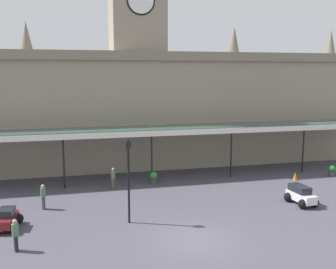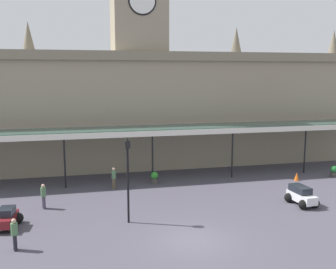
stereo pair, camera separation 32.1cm
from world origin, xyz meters
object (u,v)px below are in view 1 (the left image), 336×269
Objects in this scene: victorian_lamppost at (128,171)px; planter_by_canopy at (332,171)px; car_white_estate at (301,196)px; pedestrian_crossing_forecourt at (43,196)px; traffic_cone at (295,176)px; planter_forecourt_centre at (154,178)px; pedestrian_near_entrance at (113,177)px; pedestrian_beside_cars at (15,234)px; car_maroon_sedan at (7,220)px.

victorian_lamppost is 19.74m from planter_by_canopy.
victorian_lamppost is at bearing -177.42° from car_white_estate.
traffic_cone is (19.89, 2.38, -0.56)m from pedestrian_crossing_forecourt.
car_white_estate is at bearing -138.98° from planter_by_canopy.
car_white_estate is 1.39× the size of pedestrian_crossing_forecourt.
planter_forecourt_centre is (3.09, 7.84, -2.67)m from victorian_lamppost.
pedestrian_crossing_forecourt reaches higher than traffic_cone.
victorian_lamppost reaches higher than traffic_cone.
pedestrian_near_entrance reaches higher than planter_by_canopy.
pedestrian_beside_cars is (-17.84, -2.93, 0.34)m from car_white_estate.
pedestrian_near_entrance is 1.74× the size of planter_forecourt_centre.
pedestrian_near_entrance is at bearing 175.83° from traffic_cone.
pedestrian_crossing_forecourt is (-16.92, 3.11, 0.34)m from car_white_estate.
car_maroon_sedan is 9.26m from pedestrian_near_entrance.
pedestrian_near_entrance is 0.33× the size of victorian_lamppost.
pedestrian_beside_cars is 6.88m from victorian_lamppost.
victorian_lamppost is (0.22, -7.12, 2.25)m from pedestrian_near_entrance.
pedestrian_near_entrance reaches higher than traffic_cone.
pedestrian_beside_cars is 1.74× the size of planter_forecourt_centre.
car_white_estate is 2.42× the size of planter_by_canopy.
traffic_cone is (21.69, 5.28, -0.16)m from car_maroon_sedan.
pedestrian_beside_cars is (-0.92, -6.05, 0.00)m from pedestrian_crossing_forecourt.
planter_by_canopy is (3.73, 0.33, 0.14)m from traffic_cone.
planter_by_canopy is at bearing 6.55° from pedestrian_crossing_forecourt.
pedestrian_crossing_forecourt reaches higher than car_maroon_sedan.
car_white_estate reaches higher than traffic_cone.
traffic_cone is (20.80, 8.43, -0.56)m from pedestrian_beside_cars.
car_white_estate is at bearing -0.66° from car_maroon_sedan.
victorian_lamppost is 5.31× the size of planter_forecourt_centre.
traffic_cone is at bearing -8.82° from planter_forecourt_centre.
planter_by_canopy is at bearing 41.02° from car_white_estate.
pedestrian_crossing_forecourt is 23.78m from planter_by_canopy.
pedestrian_near_entrance is (5.82, 9.52, 0.00)m from pedestrian_beside_cars.
traffic_cone is at bearing 22.20° from victorian_lamppost.
car_maroon_sedan is 18.73m from car_white_estate.
victorian_lamppost reaches higher than pedestrian_beside_cars.
pedestrian_near_entrance is 18.74m from planter_by_canopy.
victorian_lamppost is (5.12, -3.64, 2.25)m from pedestrian_crossing_forecourt.
planter_forecourt_centre is (-11.67, 1.81, 0.14)m from traffic_cone.
car_white_estate is at bearing 2.58° from victorian_lamppost.
pedestrian_beside_cars reaches higher than traffic_cone.
victorian_lamppost is at bearing -111.55° from planter_forecourt_centre.
pedestrian_near_entrance reaches higher than planter_forecourt_centre.
pedestrian_beside_cars is at bearing -160.35° from planter_by_canopy.
pedestrian_beside_cars is 13.73m from planter_forecourt_centre.
traffic_cone is (14.76, 6.02, -2.81)m from victorian_lamppost.
car_maroon_sedan is at bearing -121.97° from pedestrian_crossing_forecourt.
victorian_lamppost is 5.31× the size of planter_by_canopy.
planter_forecourt_centre is (8.22, 4.19, -0.42)m from pedestrian_crossing_forecourt.
pedestrian_crossing_forecourt is at bearing 81.37° from pedestrian_beside_cars.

